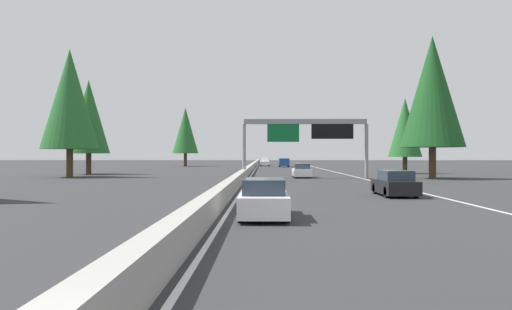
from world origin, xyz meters
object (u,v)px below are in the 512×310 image
sedan_distant_a (395,184)px  pickup_far_left (265,162)px  conifer_left_near (70,99)px  conifer_right_mid (405,128)px  sign_gantry_overhead (307,131)px  conifer_left_far (185,131)px  minivan_mid_left (284,162)px  conifer_right_near (432,92)px  sedan_far_right (264,199)px  conifer_left_mid (89,117)px  sedan_far_center (302,171)px

sedan_distant_a → pickup_far_left: 77.51m
conifer_left_near → conifer_right_mid: bearing=-74.1°
sign_gantry_overhead → conifer_left_far: bearing=21.4°
minivan_mid_left → conifer_right_near: bearing=-164.6°
sedan_distant_a → conifer_right_mid: 36.21m
conifer_left_far → sedan_far_right: bearing=-168.9°
sedan_far_right → conifer_left_mid: 46.98m
pickup_far_left → conifer_left_far: bearing=99.7°
sedan_far_right → conifer_left_mid: size_ratio=0.38×
conifer_left_mid → sign_gantry_overhead: bearing=-111.7°
sedan_far_right → sedan_distant_a: (9.90, -7.52, 0.00)m
sign_gantry_overhead → pickup_far_left: (56.07, 4.20, -3.83)m
sedan_far_right → conifer_left_mid: conifer_left_mid is taller
conifer_left_near → conifer_left_mid: 8.18m
sedan_distant_a → conifer_left_mid: 43.22m
pickup_far_left → conifer_right_near: 59.27m
sedan_far_center → conifer_right_mid: size_ratio=0.46×
sign_gantry_overhead → conifer_right_mid: 18.99m
conifer_right_near → conifer_left_far: conifer_right_near is taller
minivan_mid_left → sedan_distant_a: bearing=-176.9°
sedan_distant_a → conifer_left_far: size_ratio=0.36×
pickup_far_left → conifer_right_mid: 46.66m
sedan_distant_a → conifer_right_mid: conifer_right_mid is taller
sign_gantry_overhead → conifer_right_mid: (13.22, -13.60, 1.07)m
sedan_distant_a → conifer_left_mid: (31.37, 29.04, 6.35)m
sedan_far_right → conifer_left_near: (33.23, 20.63, 7.59)m
conifer_left_near → conifer_left_far: 51.14m
conifer_left_far → conifer_left_near: bearing=175.4°
sedan_far_right → conifer_right_mid: (44.21, -17.91, 5.14)m
conifer_left_mid → conifer_left_far: size_ratio=0.94×
pickup_far_left → conifer_left_far: size_ratio=0.45×
conifer_left_mid → conifer_left_far: bearing=-6.6°
sedan_far_right → conifer_right_near: (30.71, -16.78, 7.98)m
pickup_far_left → conifer_right_near: (-56.35, -16.65, 7.75)m
sedan_distant_a → conifer_left_near: bearing=50.4°
pickup_far_left → conifer_left_far: conifer_left_far is taller
conifer_right_near → conifer_right_mid: size_ratio=1.49×
sign_gantry_overhead → sedan_distant_a: size_ratio=2.88×
minivan_mid_left → conifer_left_mid: 44.75m
sedan_far_right → minivan_mid_left: 77.73m
conifer_left_near → conifer_right_near: bearing=-93.9°
minivan_mid_left → sedan_far_right: bearing=177.2°
pickup_far_left → conifer_left_far: 18.16m
sedan_distant_a → conifer_left_far: bearing=18.0°
minivan_mid_left → conifer_left_near: (-44.40, 24.50, 7.33)m
sedan_far_center → conifer_right_mid: 18.85m
sedan_distant_a → conifer_left_near: (23.33, 28.16, 7.59)m
pickup_far_left → conifer_right_near: bearing=-163.5°
sedan_far_right → minivan_mid_left: bearing=-2.8°
sedan_far_right → conifer_left_mid: (41.27, 21.52, 6.35)m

